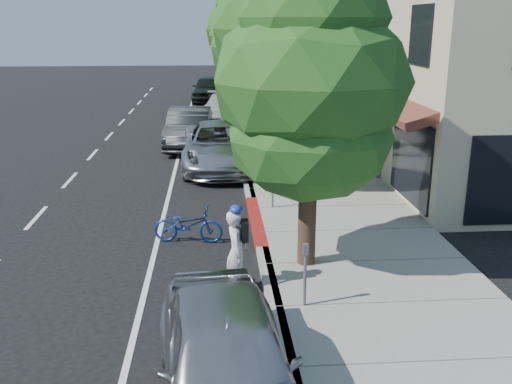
{
  "coord_description": "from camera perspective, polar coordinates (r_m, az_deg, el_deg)",
  "views": [
    {
      "loc": [
        -1.09,
        -13.72,
        5.36
      ],
      "look_at": [
        -0.11,
        -0.41,
        1.35
      ],
      "focal_mm": 40.0,
      "sensor_mm": 36.0,
      "label": 1
    }
  ],
  "objects": [
    {
      "name": "pedestrian",
      "position": [
        22.43,
        2.62,
        5.55
      ],
      "size": [
        1.05,
        0.97,
        1.74
      ],
      "primitive_type": "imported",
      "rotation": [
        0.0,
        0.0,
        3.61
      ],
      "color": "black",
      "rests_on": "sidewalk"
    },
    {
      "name": "sidewalk",
      "position": [
        22.61,
        4.53,
        3.15
      ],
      "size": [
        4.6,
        56.0,
        0.15
      ],
      "primitive_type": "cube",
      "color": "gray",
      "rests_on": "ground"
    },
    {
      "name": "white_pickup",
      "position": [
        30.38,
        -3.09,
        8.11
      ],
      "size": [
        2.35,
        5.66,
        1.64
      ],
      "primitive_type": "imported",
      "rotation": [
        0.0,
        0.0,
        -0.01
      ],
      "color": "silver",
      "rests_on": "ground"
    },
    {
      "name": "silver_suv",
      "position": [
        21.59,
        -3.58,
        4.63
      ],
      "size": [
        2.92,
        6.15,
        1.69
      ],
      "primitive_type": "imported",
      "rotation": [
        0.0,
        0.0,
        0.02
      ],
      "color": "#A8A9AD",
      "rests_on": "ground"
    },
    {
      "name": "street_tree_2",
      "position": [
        23.83,
        0.59,
        14.13
      ],
      "size": [
        4.33,
        4.33,
        6.96
      ],
      "color": "black",
      "rests_on": "ground"
    },
    {
      "name": "near_car_a",
      "position": [
        8.34,
        -2.98,
        -16.4
      ],
      "size": [
        2.33,
        4.88,
        1.61
      ],
      "primitive_type": "imported",
      "rotation": [
        0.0,
        0.0,
        0.09
      ],
      "color": "#A7A7AC",
      "rests_on": "ground"
    },
    {
      "name": "curb",
      "position": [
        22.38,
        -1.31,
        3.06
      ],
      "size": [
        0.3,
        56.0,
        0.15
      ],
      "primitive_type": "cube",
      "color": "#9E998E",
      "rests_on": "ground"
    },
    {
      "name": "street_tree_5",
      "position": [
        41.77,
        -1.55,
        15.96
      ],
      "size": [
        4.71,
        4.71,
        7.76
      ],
      "color": "black",
      "rests_on": "ground"
    },
    {
      "name": "street_tree_1",
      "position": [
        17.83,
        2.28,
        15.6
      ],
      "size": [
        4.15,
        4.15,
        7.88
      ],
      "color": "black",
      "rests_on": "ground"
    },
    {
      "name": "street_tree_3",
      "position": [
        29.79,
        -0.4,
        15.17
      ],
      "size": [
        4.53,
        4.53,
        7.38
      ],
      "color": "black",
      "rests_on": "ground"
    },
    {
      "name": "dark_sedan",
      "position": [
        25.47,
        -6.69,
        6.4
      ],
      "size": [
        2.05,
        5.2,
        1.68
      ],
      "primitive_type": "imported",
      "rotation": [
        0.0,
        0.0,
        -0.05
      ],
      "color": "black",
      "rests_on": "ground"
    },
    {
      "name": "street_tree_4",
      "position": [
        35.78,
        -1.07,
        15.77
      ],
      "size": [
        4.95,
        4.95,
        7.78
      ],
      "color": "black",
      "rests_on": "ground"
    },
    {
      "name": "ground",
      "position": [
        14.77,
        0.31,
        -4.56
      ],
      "size": [
        120.0,
        120.0,
        0.0
      ],
      "primitive_type": "plane",
      "color": "black",
      "rests_on": "ground"
    },
    {
      "name": "cyclist",
      "position": [
        11.62,
        -1.97,
        -5.97
      ],
      "size": [
        0.42,
        0.64,
        1.75
      ],
      "primitive_type": "imported",
      "rotation": [
        0.0,
        0.0,
        1.57
      ],
      "color": "silver",
      "rests_on": "ground"
    },
    {
      "name": "bicycle",
      "position": [
        14.41,
        -6.79,
        -3.28
      ],
      "size": [
        1.82,
        0.87,
        0.92
      ],
      "primitive_type": "imported",
      "rotation": [
        0.0,
        0.0,
        1.42
      ],
      "color": "navy",
      "rests_on": "ground"
    },
    {
      "name": "storefront_building",
      "position": [
        33.52,
        14.77,
        13.02
      ],
      "size": [
        10.0,
        36.0,
        7.0
      ],
      "primitive_type": "cube",
      "color": "#B9AE8E",
      "rests_on": "ground"
    },
    {
      "name": "street_tree_0",
      "position": [
        11.95,
        5.49,
        10.6
      ],
      "size": [
        4.15,
        4.15,
        6.67
      ],
      "color": "black",
      "rests_on": "ground"
    },
    {
      "name": "dark_suv_far",
      "position": [
        40.31,
        -4.82,
        10.26
      ],
      "size": [
        2.32,
        5.16,
        1.72
      ],
      "primitive_type": "imported",
      "rotation": [
        0.0,
        0.0,
        -0.06
      ],
      "color": "black",
      "rests_on": "ground"
    },
    {
      "name": "curb_red_segment",
      "position": [
        15.68,
        0.02,
        -2.98
      ],
      "size": [
        0.32,
        4.0,
        0.15
      ],
      "primitive_type": "cube",
      "color": "maroon",
      "rests_on": "ground"
    }
  ]
}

